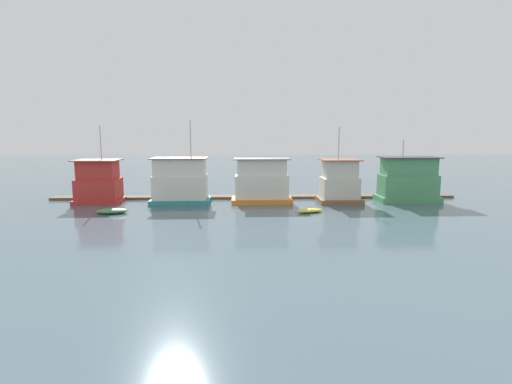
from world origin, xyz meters
TOP-DOWN VIEW (x-y plane):
  - ground_plane at (0.00, 0.00)m, footprint 200.00×200.00m
  - dock_walkway at (0.00, 3.15)m, footprint 51.00×1.92m
  - houseboat_red at (-18.71, 0.52)m, footprint 5.35×4.00m
  - houseboat_teal at (-8.91, -0.23)m, footprint 6.87×4.06m
  - houseboat_orange at (0.71, 0.01)m, footprint 7.17×3.51m
  - houseboat_brown at (9.99, -0.42)m, footprint 5.04×4.19m
  - houseboat_green at (18.48, 0.04)m, footprint 7.23×3.75m
  - dinghy_green at (-15.13, -6.11)m, footprint 3.38×1.98m
  - dinghy_yellow at (5.47, -6.33)m, footprint 3.18×1.99m
  - mooring_post_far_left at (-6.03, 1.94)m, footprint 0.29×0.29m
  - mooring_post_far_right at (11.65, 1.94)m, footprint 0.21×0.21m

SIDE VIEW (x-z plane):
  - ground_plane at x=0.00m, z-range 0.00..0.00m
  - dock_walkway at x=0.00m, z-range 0.00..0.30m
  - dinghy_yellow at x=5.47m, z-range 0.00..0.41m
  - dinghy_green at x=-15.13m, z-range 0.00..0.54m
  - mooring_post_far_left at x=-6.03m, z-range 0.00..1.40m
  - mooring_post_far_right at x=11.65m, z-range 0.00..1.87m
  - houseboat_brown at x=9.99m, z-range -2.15..6.81m
  - houseboat_red at x=-18.71m, z-range -2.21..6.92m
  - houseboat_orange at x=0.71m, z-range -0.27..5.01m
  - houseboat_green at x=18.48m, z-range -1.25..6.22m
  - houseboat_teal at x=-8.91m, z-range -2.31..7.38m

